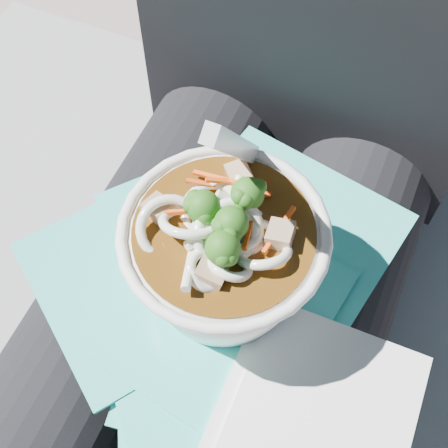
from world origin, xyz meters
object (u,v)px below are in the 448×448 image
at_px(person_body, 241,248).
at_px(plastic_bag, 216,301).
at_px(udon_bowl, 224,251).
at_px(lap, 203,338).
at_px(stone_ledge, 251,321).

relative_size(person_body, plastic_bag, 2.85).
bearing_deg(person_body, plastic_bag, -82.37).
bearing_deg(udon_bowl, person_body, 99.46).
xyz_separation_m(person_body, plastic_bag, (0.01, -0.08, 0.06)).
relative_size(lap, person_body, 0.48).
xyz_separation_m(stone_ledge, udon_bowl, (0.01, -0.13, 0.45)).
height_order(lap, udon_bowl, udon_bowl).
xyz_separation_m(lap, udon_bowl, (0.01, 0.02, 0.15)).
height_order(stone_ledge, plastic_bag, plastic_bag).
bearing_deg(person_body, lap, -90.00).
distance_m(stone_ledge, lap, 0.34).
bearing_deg(person_body, stone_ledge, 90.00).
bearing_deg(plastic_bag, udon_bowl, 89.26).
height_order(person_body, udon_bowl, person_body).
bearing_deg(stone_ledge, person_body, -90.00).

